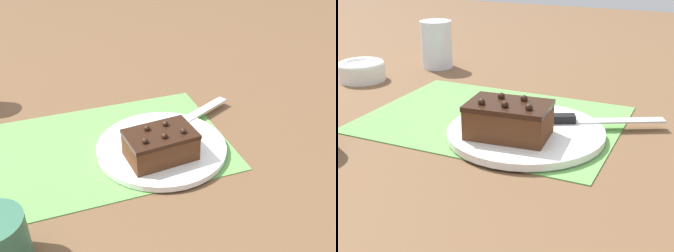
# 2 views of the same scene
# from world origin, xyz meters

# --- Properties ---
(ground_plane) EXTENTS (3.00, 3.00, 0.00)m
(ground_plane) POSITION_xyz_m (0.00, 0.00, 0.00)
(ground_plane) COLOR brown
(placemat_woven) EXTENTS (0.46, 0.34, 0.00)m
(placemat_woven) POSITION_xyz_m (0.00, 0.00, 0.00)
(placemat_woven) COLOR #609E4C
(placemat_woven) RESTS_ON ground_plane
(cake_plate) EXTENTS (0.26, 0.26, 0.01)m
(cake_plate) POSITION_xyz_m (-0.09, 0.05, 0.01)
(cake_plate) COLOR white
(cake_plate) RESTS_ON placemat_woven
(chocolate_cake) EXTENTS (0.14, 0.10, 0.07)m
(chocolate_cake) POSITION_xyz_m (-0.07, 0.09, 0.04)
(chocolate_cake) COLOR #512D19
(chocolate_cake) RESTS_ON cake_plate
(serving_knife) EXTENTS (0.22, 0.12, 0.01)m
(serving_knife) POSITION_xyz_m (-0.15, -0.01, 0.02)
(serving_knife) COLOR black
(serving_knife) RESTS_ON cake_plate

